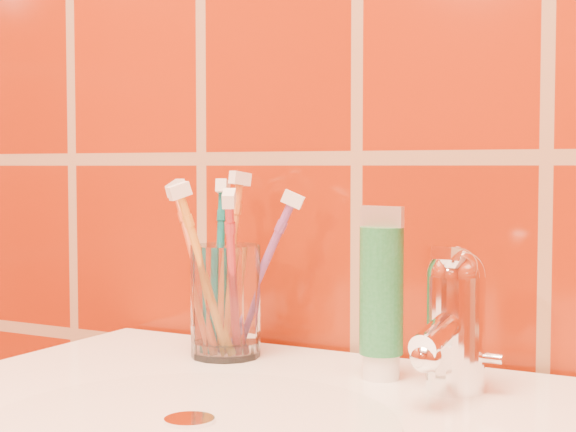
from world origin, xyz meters
The scene contains 9 objects.
glass_tumbler centered at (-0.10, 1.12, 0.90)m, with size 0.07×0.07×0.11m, color white.
toothpaste_tube centered at (0.07, 1.10, 0.92)m, with size 0.04×0.04×0.15m.
faucet centered at (0.14, 1.09, 0.91)m, with size 0.05×0.11×0.12m.
toothbrush_0 centered at (-0.11, 1.13, 0.93)m, with size 0.04×0.05×0.18m, color #0D686D, non-canonical shape.
toothbrush_1 centered at (-0.07, 1.14, 0.93)m, with size 0.08×0.05×0.17m, color #77408A, non-canonical shape.
toothbrush_2 centered at (-0.13, 1.12, 0.93)m, with size 0.09×0.04×0.18m, color #C55222, non-canonical shape.
toothbrush_3 centered at (-0.11, 1.09, 0.93)m, with size 0.05×0.06×0.17m, color orange, non-canonical shape.
toothbrush_4 centered at (-0.08, 1.10, 0.93)m, with size 0.05×0.07×0.17m, color #AC242A, non-canonical shape.
toothbrush_5 centered at (-0.10, 1.13, 0.94)m, with size 0.03×0.05×0.19m, color #CE6924, non-canonical shape.
Camera 1 is at (0.35, 0.40, 1.03)m, focal length 55.00 mm.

